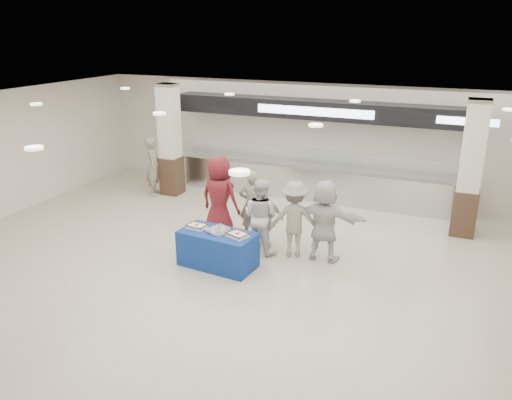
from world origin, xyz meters
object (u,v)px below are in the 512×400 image
at_px(soldier_b, 294,219).
at_px(cupcake_tray, 218,230).
at_px(sheet_cake_right, 238,235).
at_px(soldier_a, 252,205).
at_px(soldier_bg, 153,166).
at_px(sheet_cake_left, 197,226).
at_px(chef_short, 264,217).
at_px(display_table, 218,249).
at_px(civilian_maroon, 220,198).
at_px(chef_tall, 261,216).
at_px(civilian_white, 325,221).

bearing_deg(soldier_b, cupcake_tray, 22.19).
xyz_separation_m(sheet_cake_right, cupcake_tray, (-0.48, 0.08, -0.01)).
relative_size(soldier_a, soldier_bg, 0.94).
xyz_separation_m(sheet_cake_left, cupcake_tray, (0.49, -0.01, -0.01)).
bearing_deg(chef_short, soldier_bg, -34.94).
xyz_separation_m(cupcake_tray, chef_short, (0.56, 1.14, -0.05)).
height_order(display_table, soldier_a, soldier_a).
bearing_deg(display_table, soldier_a, 93.46).
height_order(cupcake_tray, civilian_maroon, civilian_maroon).
bearing_deg(sheet_cake_right, cupcake_tray, 171.09).
bearing_deg(display_table, sheet_cake_right, 1.36).
distance_m(display_table, soldier_a, 1.69).
distance_m(soldier_a, soldier_b, 1.32).
xyz_separation_m(civilian_maroon, chef_tall, (1.17, -0.36, -0.15)).
bearing_deg(chef_short, soldier_a, -50.92).
xyz_separation_m(civilian_maroon, soldier_b, (1.89, -0.24, -0.15)).
bearing_deg(chef_short, display_table, 57.49).
height_order(civilian_white, soldier_bg, civilian_white).
distance_m(civilian_maroon, soldier_bg, 3.83).
bearing_deg(sheet_cake_right, display_table, 175.64).
distance_m(display_table, soldier_bg, 5.16).
height_order(sheet_cake_right, soldier_b, soldier_b).
relative_size(sheet_cake_left, sheet_cake_right, 0.84).
bearing_deg(sheet_cake_right, civilian_white, 38.84).
bearing_deg(sheet_cake_left, soldier_bg, 134.36).
distance_m(chef_short, soldier_b, 0.74).
relative_size(display_table, chef_short, 1.05).
xyz_separation_m(sheet_cake_left, chef_short, (1.05, 1.13, -0.06)).
distance_m(sheet_cake_left, soldier_bg, 4.74).
distance_m(sheet_cake_right, cupcake_tray, 0.49).
height_order(sheet_cake_left, soldier_a, soldier_a).
xyz_separation_m(civilian_white, soldier_bg, (-5.74, 2.30, -0.02)).
height_order(chef_tall, chef_short, chef_tall).
relative_size(display_table, sheet_cake_right, 3.25).
relative_size(sheet_cake_right, civilian_maroon, 0.24).
distance_m(chef_short, soldier_bg, 4.91).
relative_size(display_table, soldier_bg, 0.90).
bearing_deg(sheet_cake_left, civilian_white, 24.06).
relative_size(sheet_cake_right, cupcake_tray, 0.86).
relative_size(soldier_a, soldier_b, 0.98).
height_order(display_table, sheet_cake_left, sheet_cake_left).
height_order(civilian_maroon, soldier_a, civilian_maroon).
xyz_separation_m(cupcake_tray, civilian_white, (1.94, 1.09, 0.10)).
distance_m(civilian_maroon, soldier_a, 0.76).
height_order(display_table, sheet_cake_right, sheet_cake_right).
height_order(sheet_cake_left, chef_tall, chef_tall).
xyz_separation_m(sheet_cake_left, soldier_bg, (-3.31, 3.39, 0.07)).
distance_m(civilian_maroon, chef_short, 1.20).
distance_m(soldier_b, soldier_bg, 5.60).
relative_size(sheet_cake_left, soldier_bg, 0.23).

